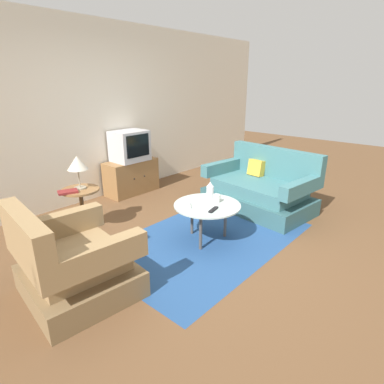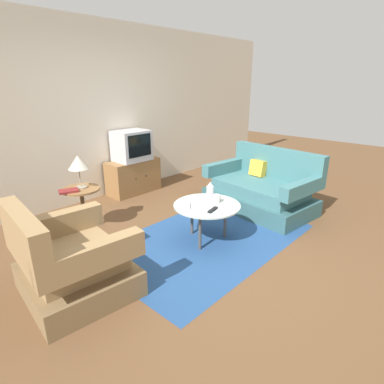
{
  "view_description": "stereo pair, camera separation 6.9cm",
  "coord_description": "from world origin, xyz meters",
  "px_view_note": "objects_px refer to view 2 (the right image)",
  "views": [
    {
      "loc": [
        -2.53,
        -2.16,
        1.82
      ],
      "look_at": [
        0.15,
        0.22,
        0.55
      ],
      "focal_mm": 29.43,
      "sensor_mm": 36.0,
      "label": 1
    },
    {
      "loc": [
        -2.49,
        -2.21,
        1.82
      ],
      "look_at": [
        0.15,
        0.22,
        0.55
      ],
      "focal_mm": 29.43,
      "sensor_mm": 36.0,
      "label": 2
    }
  ],
  "objects_px": {
    "tv_stand": "(133,176)",
    "book": "(69,191)",
    "tv_remote_silver": "(188,206)",
    "tv_remote_dark": "(213,210)",
    "table_lamp": "(78,163)",
    "armchair": "(70,264)",
    "vase": "(210,191)",
    "side_table": "(82,200)",
    "mug": "(217,199)",
    "coffee_table": "(207,208)",
    "television": "(132,146)",
    "couch": "(262,190)"
  },
  "relations": [
    {
      "from": "side_table",
      "to": "mug",
      "type": "xyz_separation_m",
      "value": [
        0.98,
        -1.37,
        0.1
      ]
    },
    {
      "from": "tv_stand",
      "to": "mug",
      "type": "xyz_separation_m",
      "value": [
        -0.35,
        -2.08,
        0.22
      ]
    },
    {
      "from": "tv_stand",
      "to": "vase",
      "type": "bearing_deg",
      "value": -98.94
    },
    {
      "from": "table_lamp",
      "to": "tv_remote_silver",
      "type": "xyz_separation_m",
      "value": [
        0.65,
        -1.22,
        -0.41
      ]
    },
    {
      "from": "television",
      "to": "tv_remote_silver",
      "type": "distance_m",
      "value": 2.06
    },
    {
      "from": "coffee_table",
      "to": "vase",
      "type": "bearing_deg",
      "value": 29.04
    },
    {
      "from": "tv_remote_silver",
      "to": "book",
      "type": "height_order",
      "value": "book"
    },
    {
      "from": "armchair",
      "to": "television",
      "type": "relative_size",
      "value": 1.83
    },
    {
      "from": "tv_stand",
      "to": "side_table",
      "type": "bearing_deg",
      "value": -151.73
    },
    {
      "from": "table_lamp",
      "to": "book",
      "type": "distance_m",
      "value": 0.35
    },
    {
      "from": "television",
      "to": "tv_remote_silver",
      "type": "relative_size",
      "value": 3.78
    },
    {
      "from": "coffee_table",
      "to": "book",
      "type": "relative_size",
      "value": 3.04
    },
    {
      "from": "table_lamp",
      "to": "armchair",
      "type": "bearing_deg",
      "value": -124.1
    },
    {
      "from": "couch",
      "to": "vase",
      "type": "xyz_separation_m",
      "value": [
        -1.15,
        0.05,
        0.27
      ]
    },
    {
      "from": "side_table",
      "to": "tv_remote_dark",
      "type": "relative_size",
      "value": 3.13
    },
    {
      "from": "table_lamp",
      "to": "vase",
      "type": "bearing_deg",
      "value": -50.78
    },
    {
      "from": "tv_stand",
      "to": "tv_remote_silver",
      "type": "distance_m",
      "value": 2.04
    },
    {
      "from": "coffee_table",
      "to": "side_table",
      "type": "bearing_deg",
      "value": 122.68
    },
    {
      "from": "tv_stand",
      "to": "tv_remote_silver",
      "type": "height_order",
      "value": "tv_stand"
    },
    {
      "from": "tv_stand",
      "to": "book",
      "type": "bearing_deg",
      "value": -153.93
    },
    {
      "from": "armchair",
      "to": "book",
      "type": "distance_m",
      "value": 1.26
    },
    {
      "from": "television",
      "to": "table_lamp",
      "type": "bearing_deg",
      "value": -152.16
    },
    {
      "from": "armchair",
      "to": "tv_remote_silver",
      "type": "bearing_deg",
      "value": 92.08
    },
    {
      "from": "vase",
      "to": "armchair",
      "type": "bearing_deg",
      "value": 175.95
    },
    {
      "from": "couch",
      "to": "tv_remote_dark",
      "type": "distance_m",
      "value": 1.45
    },
    {
      "from": "vase",
      "to": "tv_stand",
      "type": "bearing_deg",
      "value": 81.06
    },
    {
      "from": "armchair",
      "to": "mug",
      "type": "distance_m",
      "value": 1.75
    },
    {
      "from": "television",
      "to": "mug",
      "type": "distance_m",
      "value": 2.13
    },
    {
      "from": "coffee_table",
      "to": "television",
      "type": "relative_size",
      "value": 1.41
    },
    {
      "from": "table_lamp",
      "to": "vase",
      "type": "distance_m",
      "value": 1.63
    },
    {
      "from": "tv_remote_silver",
      "to": "book",
      "type": "distance_m",
      "value": 1.45
    },
    {
      "from": "television",
      "to": "book",
      "type": "bearing_deg",
      "value": -154.12
    },
    {
      "from": "vase",
      "to": "tv_remote_silver",
      "type": "bearing_deg",
      "value": 176.44
    },
    {
      "from": "armchair",
      "to": "coffee_table",
      "type": "distance_m",
      "value": 1.61
    },
    {
      "from": "armchair",
      "to": "vase",
      "type": "xyz_separation_m",
      "value": [
        1.77,
        -0.13,
        0.26
      ]
    },
    {
      "from": "side_table",
      "to": "tv_remote_dark",
      "type": "bearing_deg",
      "value": -63.09
    },
    {
      "from": "tv_remote_dark",
      "to": "book",
      "type": "xyz_separation_m",
      "value": [
        -0.92,
        1.47,
        0.11
      ]
    },
    {
      "from": "tv_remote_dark",
      "to": "tv_remote_silver",
      "type": "xyz_separation_m",
      "value": [
        -0.09,
        0.29,
        0.0
      ]
    },
    {
      "from": "vase",
      "to": "side_table",
      "type": "bearing_deg",
      "value": 129.88
    },
    {
      "from": "side_table",
      "to": "table_lamp",
      "type": "height_order",
      "value": "table_lamp"
    },
    {
      "from": "couch",
      "to": "coffee_table",
      "type": "xyz_separation_m",
      "value": [
        -1.33,
        -0.05,
        0.13
      ]
    },
    {
      "from": "vase",
      "to": "book",
      "type": "height_order",
      "value": "vase"
    },
    {
      "from": "table_lamp",
      "to": "tv_remote_dark",
      "type": "bearing_deg",
      "value": -63.68
    },
    {
      "from": "tv_remote_silver",
      "to": "side_table",
      "type": "bearing_deg",
      "value": -105.77
    },
    {
      "from": "coffee_table",
      "to": "television",
      "type": "bearing_deg",
      "value": 76.69
    },
    {
      "from": "tv_remote_dark",
      "to": "table_lamp",
      "type": "bearing_deg",
      "value": 103.97
    },
    {
      "from": "vase",
      "to": "coffee_table",
      "type": "bearing_deg",
      "value": -150.96
    },
    {
      "from": "tv_stand",
      "to": "couch",
      "type": "bearing_deg",
      "value": -66.91
    },
    {
      "from": "armchair",
      "to": "couch",
      "type": "bearing_deg",
      "value": 92.88
    },
    {
      "from": "couch",
      "to": "television",
      "type": "height_order",
      "value": "television"
    }
  ]
}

